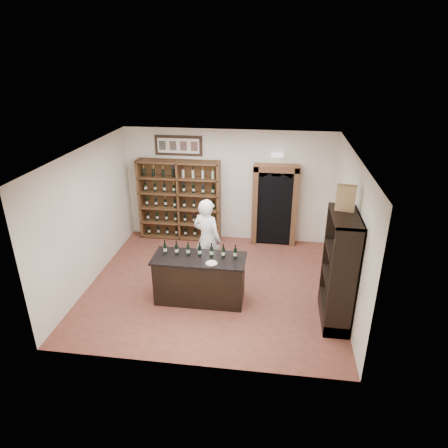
{
  "coord_description": "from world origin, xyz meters",
  "views": [
    {
      "loc": [
        1.25,
        -7.53,
        4.85
      ],
      "look_at": [
        0.18,
        0.3,
        1.37
      ],
      "focal_mm": 32.0,
      "sensor_mm": 36.0,
      "label": 1
    }
  ],
  "objects_px": {
    "wine_shelf": "(180,200)",
    "shopkeeper": "(207,240)",
    "tasting_counter": "(200,279)",
    "wine_crate": "(346,198)",
    "side_cabinet": "(339,286)",
    "counter_bottle_0": "(165,249)"
  },
  "relations": [
    {
      "from": "tasting_counter",
      "to": "shopkeeper",
      "type": "relative_size",
      "value": 0.98
    },
    {
      "from": "wine_shelf",
      "to": "counter_bottle_0",
      "type": "distance_m",
      "value": 2.88
    },
    {
      "from": "wine_crate",
      "to": "tasting_counter",
      "type": "bearing_deg",
      "value": -169.44
    },
    {
      "from": "counter_bottle_0",
      "to": "tasting_counter",
      "type": "bearing_deg",
      "value": -6.44
    },
    {
      "from": "counter_bottle_0",
      "to": "shopkeeper",
      "type": "height_order",
      "value": "shopkeeper"
    },
    {
      "from": "shopkeeper",
      "to": "wine_crate",
      "type": "relative_size",
      "value": 4.06
    },
    {
      "from": "wine_shelf",
      "to": "wine_crate",
      "type": "height_order",
      "value": "wine_crate"
    },
    {
      "from": "wine_shelf",
      "to": "side_cabinet",
      "type": "bearing_deg",
      "value": -40.21
    },
    {
      "from": "shopkeeper",
      "to": "wine_crate",
      "type": "bearing_deg",
      "value": -176.76
    },
    {
      "from": "wine_shelf",
      "to": "shopkeeper",
      "type": "bearing_deg",
      "value": -61.34
    },
    {
      "from": "counter_bottle_0",
      "to": "side_cabinet",
      "type": "bearing_deg",
      "value": -6.32
    },
    {
      "from": "wine_shelf",
      "to": "wine_crate",
      "type": "distance_m",
      "value": 5.02
    },
    {
      "from": "tasting_counter",
      "to": "wine_crate",
      "type": "relative_size",
      "value": 4.0
    },
    {
      "from": "wine_crate",
      "to": "counter_bottle_0",
      "type": "bearing_deg",
      "value": -170.4
    },
    {
      "from": "wine_shelf",
      "to": "tasting_counter",
      "type": "xyz_separation_m",
      "value": [
        1.1,
        -2.93,
        -0.61
      ]
    },
    {
      "from": "counter_bottle_0",
      "to": "shopkeeper",
      "type": "bearing_deg",
      "value": 49.46
    },
    {
      "from": "tasting_counter",
      "to": "side_cabinet",
      "type": "xyz_separation_m",
      "value": [
        2.72,
        -0.3,
        0.26
      ]
    },
    {
      "from": "shopkeeper",
      "to": "side_cabinet",
      "type": "bearing_deg",
      "value": 179.74
    },
    {
      "from": "counter_bottle_0",
      "to": "side_cabinet",
      "type": "height_order",
      "value": "side_cabinet"
    },
    {
      "from": "shopkeeper",
      "to": "tasting_counter",
      "type": "bearing_deg",
      "value": 113.93
    },
    {
      "from": "shopkeeper",
      "to": "counter_bottle_0",
      "type": "bearing_deg",
      "value": 73.35
    },
    {
      "from": "shopkeeper",
      "to": "wine_crate",
      "type": "xyz_separation_m",
      "value": [
        2.69,
        -1.01,
        1.48
      ]
    }
  ]
}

